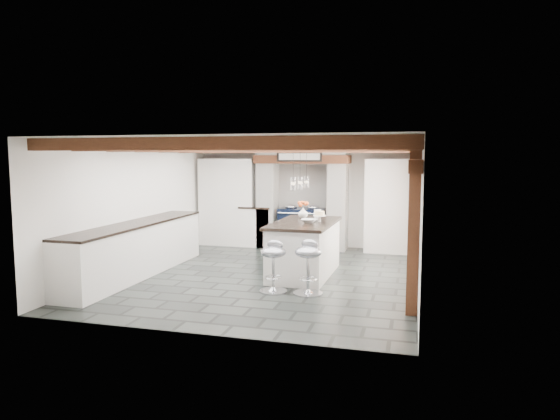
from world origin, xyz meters
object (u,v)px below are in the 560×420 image
(bar_stool_near, at_px, (309,261))
(bar_stool_far, at_px, (274,260))
(range_cooker, at_px, (302,227))
(kitchen_island, at_px, (304,248))

(bar_stool_near, relative_size, bar_stool_far, 1.04)
(range_cooker, relative_size, bar_stool_near, 1.22)
(kitchen_island, distance_m, bar_stool_near, 1.23)
(range_cooker, xyz_separation_m, bar_stool_near, (0.92, -3.70, 0.05))
(range_cooker, xyz_separation_m, kitchen_island, (0.60, -2.51, 0.01))
(kitchen_island, xyz_separation_m, bar_stool_near, (0.32, -1.19, 0.03))
(range_cooker, relative_size, kitchen_island, 0.52)
(range_cooker, height_order, kitchen_island, kitchen_island)
(range_cooker, relative_size, bar_stool_far, 1.27)
(kitchen_island, relative_size, bar_stool_near, 2.33)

